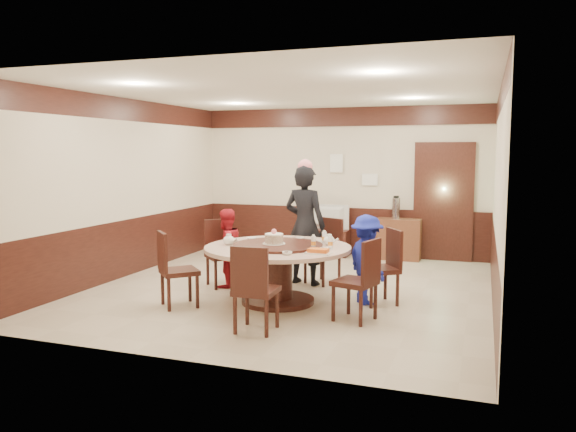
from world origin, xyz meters
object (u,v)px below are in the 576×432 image
(person_blue, at_px, (367,260))
(television, at_px, (327,217))
(tv_stand, at_px, (327,242))
(banquet_table, at_px, (278,263))
(side_cabinet, at_px, (399,239))
(shrimp_platter, at_px, (318,251))
(person_standing, at_px, (305,225))
(birthday_cake, at_px, (274,239))
(thermos, at_px, (396,208))
(person_red, at_px, (226,248))

(person_blue, xyz_separation_m, television, (-1.40, 3.17, 0.15))
(tv_stand, bearing_deg, banquet_table, -85.07)
(person_blue, bearing_deg, side_cabinet, -38.96)
(television, bearing_deg, shrimp_platter, 103.93)
(banquet_table, distance_m, tv_stand, 3.55)
(television, bearing_deg, tv_stand, 0.12)
(person_standing, distance_m, shrimp_platter, 1.63)
(birthday_cake, bearing_deg, banquet_table, 32.88)
(tv_stand, xyz_separation_m, thermos, (1.29, 0.03, 0.69))
(person_blue, distance_m, side_cabinet, 3.21)
(person_standing, distance_m, side_cabinet, 2.68)
(banquet_table, bearing_deg, birthday_cake, -147.12)
(thermos, bearing_deg, person_standing, -112.09)
(person_standing, xyz_separation_m, person_red, (-1.03, -0.57, -0.31))
(shrimp_platter, height_order, tv_stand, shrimp_platter)
(television, bearing_deg, banquet_table, 95.05)
(person_red, bearing_deg, shrimp_platter, 85.81)
(person_red, bearing_deg, thermos, 170.90)
(television, xyz_separation_m, side_cabinet, (1.35, 0.03, -0.36))
(person_red, relative_size, side_cabinet, 1.43)
(television, bearing_deg, person_standing, 97.58)
(person_red, relative_size, television, 1.42)
(shrimp_platter, height_order, television, television)
(tv_stand, height_order, side_cabinet, side_cabinet)
(person_red, height_order, shrimp_platter, person_red)
(side_cabinet, xyz_separation_m, thermos, (-0.06, 0.00, 0.56))
(person_red, height_order, thermos, person_red)
(person_blue, distance_m, shrimp_platter, 0.86)
(television, relative_size, side_cabinet, 1.01)
(shrimp_platter, relative_size, side_cabinet, 0.38)
(banquet_table, distance_m, person_red, 1.17)
(banquet_table, height_order, person_standing, person_standing)
(person_standing, height_order, shrimp_platter, person_standing)
(side_cabinet, bearing_deg, television, -178.73)
(tv_stand, relative_size, television, 1.05)
(shrimp_platter, bearing_deg, tv_stand, 103.81)
(person_standing, xyz_separation_m, side_cabinet, (1.04, 2.42, -0.51))
(banquet_table, relative_size, side_cabinet, 2.37)
(shrimp_platter, xyz_separation_m, side_cabinet, (0.40, 3.91, -0.40))
(side_cabinet, distance_m, thermos, 0.57)
(person_standing, xyz_separation_m, person_blue, (1.09, -0.79, -0.30))
(person_red, distance_m, television, 3.04)
(tv_stand, height_order, television, television)
(person_standing, bearing_deg, thermos, -101.58)
(person_blue, relative_size, side_cabinet, 1.45)
(banquet_table, xyz_separation_m, thermos, (0.99, 3.55, 0.41))
(shrimp_platter, distance_m, television, 3.99)
(birthday_cake, xyz_separation_m, television, (-0.26, 3.55, -0.12))
(shrimp_platter, bearing_deg, person_standing, 113.26)
(person_red, xyz_separation_m, thermos, (2.01, 2.98, 0.37))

